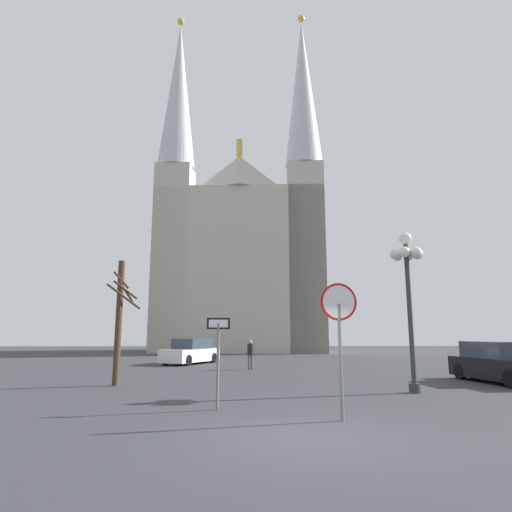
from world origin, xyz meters
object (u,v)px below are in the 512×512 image
object	(u,v)px
one_way_arrow_sign	(218,351)
pedestrian_walking	(250,352)
cathedral	(241,248)
bare_tree	(119,319)
street_lamp	(408,275)
stop_sign	(339,321)
parked_car_far_black	(501,364)
parked_car_near_white	(191,352)

from	to	relation	value
one_way_arrow_sign	pedestrian_walking	bearing A→B (deg)	85.57
cathedral	bare_tree	xyz separation A→B (m)	(-4.17, -30.47, -8.74)
street_lamp	one_way_arrow_sign	bearing A→B (deg)	-153.58
street_lamp	bare_tree	size ratio (longest dim) A/B	1.14
one_way_arrow_sign	bare_tree	size ratio (longest dim) A/B	0.49
stop_sign	street_lamp	bearing A→B (deg)	53.39
street_lamp	pedestrian_walking	bearing A→B (deg)	119.63
one_way_arrow_sign	parked_car_far_black	bearing A→B (deg)	28.53
stop_sign	pedestrian_walking	distance (m)	13.83
cathedral	one_way_arrow_sign	bearing A→B (deg)	-90.21
cathedral	parked_car_far_black	bearing A→B (deg)	-70.61
one_way_arrow_sign	bare_tree	world-z (taller)	bare_tree
stop_sign	pedestrian_walking	xyz separation A→B (m)	(-1.88, 13.64, -1.22)
parked_car_far_black	bare_tree	bearing A→B (deg)	-177.65
stop_sign	parked_car_far_black	bearing A→B (deg)	42.68
one_way_arrow_sign	pedestrian_walking	size ratio (longest dim) A/B	1.47
stop_sign	cathedral	bearing A→B (deg)	94.17
bare_tree	pedestrian_walking	bearing A→B (deg)	54.68
one_way_arrow_sign	parked_car_far_black	size ratio (longest dim) A/B	0.49
street_lamp	pedestrian_walking	world-z (taller)	street_lamp
parked_car_near_white	parked_car_far_black	xyz separation A→B (m)	(13.43, -11.21, 0.00)
parked_car_far_black	parked_car_near_white	bearing A→B (deg)	140.16
parked_car_near_white	stop_sign	bearing A→B (deg)	-73.03
cathedral	street_lamp	xyz separation A→B (m)	(6.03, -32.59, -7.35)
cathedral	stop_sign	size ratio (longest dim) A/B	12.47
cathedral	pedestrian_walking	xyz separation A→B (m)	(0.82, -23.43, -10.24)
one_way_arrow_sign	street_lamp	xyz separation A→B (m)	(6.16, 3.06, 2.37)
cathedral	pedestrian_walking	world-z (taller)	cathedral
bare_tree	parked_car_far_black	distance (m)	14.80
pedestrian_walking	bare_tree	bearing A→B (deg)	-125.32
parked_car_near_white	pedestrian_walking	xyz separation A→B (m)	(3.74, -4.77, 0.20)
pedestrian_walking	cathedral	bearing A→B (deg)	92.00
parked_car_near_white	pedestrian_walking	world-z (taller)	parked_car_near_white
bare_tree	parked_car_near_white	world-z (taller)	bare_tree
bare_tree	parked_car_far_black	world-z (taller)	bare_tree
parked_car_near_white	pedestrian_walking	size ratio (longest dim) A/B	3.12
bare_tree	parked_car_near_white	size ratio (longest dim) A/B	0.96
stop_sign	bare_tree	bearing A→B (deg)	136.16
cathedral	parked_car_near_white	xyz separation A→B (m)	(-2.92, -18.66, -10.44)
bare_tree	parked_car_near_white	distance (m)	12.00
stop_sign	parked_car_near_white	size ratio (longest dim) A/B	0.62
bare_tree	parked_car_far_black	size ratio (longest dim) A/B	0.99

